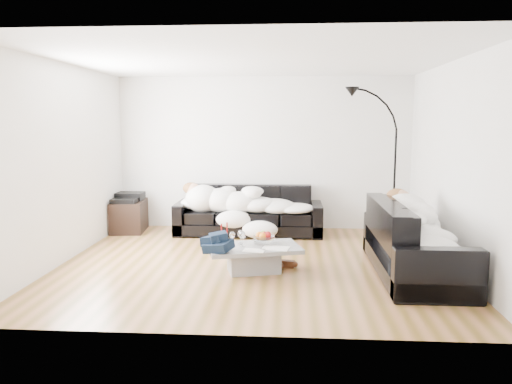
# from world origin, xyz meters

# --- Properties ---
(ground) EXTENTS (5.00, 5.00, 0.00)m
(ground) POSITION_xyz_m (0.00, 0.00, 0.00)
(ground) COLOR brown
(ground) RESTS_ON ground
(wall_back) EXTENTS (5.00, 0.02, 2.60)m
(wall_back) POSITION_xyz_m (0.00, 2.25, 1.30)
(wall_back) COLOR silver
(wall_back) RESTS_ON ground
(wall_left) EXTENTS (0.02, 4.50, 2.60)m
(wall_left) POSITION_xyz_m (-2.50, 0.00, 1.30)
(wall_left) COLOR silver
(wall_left) RESTS_ON ground
(wall_right) EXTENTS (0.02, 4.50, 2.60)m
(wall_right) POSITION_xyz_m (2.50, 0.00, 1.30)
(wall_right) COLOR silver
(wall_right) RESTS_ON ground
(ceiling) EXTENTS (5.00, 5.00, 0.00)m
(ceiling) POSITION_xyz_m (0.00, 0.00, 2.60)
(ceiling) COLOR white
(ceiling) RESTS_ON ground
(sofa_back) EXTENTS (2.39, 0.83, 0.78)m
(sofa_back) POSITION_xyz_m (-0.22, 1.73, 0.39)
(sofa_back) COLOR black
(sofa_back) RESTS_ON ground
(sofa_right) EXTENTS (0.92, 2.15, 0.87)m
(sofa_right) POSITION_xyz_m (1.97, -0.34, 0.44)
(sofa_right) COLOR black
(sofa_right) RESTS_ON ground
(sleeper_back) EXTENTS (2.03, 0.70, 0.41)m
(sleeper_back) POSITION_xyz_m (-0.22, 1.68, 0.62)
(sleeper_back) COLOR white
(sleeper_back) RESTS_ON sofa_back
(sleeper_right) EXTENTS (0.78, 1.84, 0.45)m
(sleeper_right) POSITION_xyz_m (1.97, -0.34, 0.65)
(sleeper_right) COLOR white
(sleeper_right) RESTS_ON sofa_right
(teal_cushion) EXTENTS (0.42, 0.38, 0.20)m
(teal_cushion) POSITION_xyz_m (1.91, 0.32, 0.72)
(teal_cushion) COLOR #0F686E
(teal_cushion) RESTS_ON sofa_right
(coffee_table) EXTENTS (1.25, 0.92, 0.32)m
(coffee_table) POSITION_xyz_m (0.02, -0.38, 0.16)
(coffee_table) COLOR #939699
(coffee_table) RESTS_ON ground
(fruit_bowl) EXTENTS (0.34, 0.34, 0.16)m
(fruit_bowl) POSITION_xyz_m (0.14, -0.25, 0.41)
(fruit_bowl) COLOR white
(fruit_bowl) RESTS_ON coffee_table
(wine_glass_a) EXTENTS (0.09, 0.09, 0.17)m
(wine_glass_a) POSITION_xyz_m (-0.15, -0.28, 0.41)
(wine_glass_a) COLOR white
(wine_glass_a) RESTS_ON coffee_table
(wine_glass_b) EXTENTS (0.07, 0.07, 0.17)m
(wine_glass_b) POSITION_xyz_m (-0.25, -0.35, 0.41)
(wine_glass_b) COLOR white
(wine_glass_b) RESTS_ON coffee_table
(wine_glass_c) EXTENTS (0.10, 0.10, 0.19)m
(wine_glass_c) POSITION_xyz_m (-0.12, -0.41, 0.42)
(wine_glass_c) COLOR white
(wine_glass_c) RESTS_ON coffee_table
(candle_left) EXTENTS (0.05, 0.05, 0.23)m
(candle_left) POSITION_xyz_m (-0.40, -0.21, 0.44)
(candle_left) COLOR maroon
(candle_left) RESTS_ON coffee_table
(candle_right) EXTENTS (0.06, 0.06, 0.24)m
(candle_right) POSITION_xyz_m (-0.34, -0.17, 0.45)
(candle_right) COLOR maroon
(candle_right) RESTS_ON coffee_table
(newspaper_a) EXTENTS (0.35, 0.29, 0.01)m
(newspaper_a) POSITION_xyz_m (0.29, -0.48, 0.33)
(newspaper_a) COLOR silver
(newspaper_a) RESTS_ON coffee_table
(newspaper_b) EXTENTS (0.28, 0.21, 0.01)m
(newspaper_b) POSITION_xyz_m (0.04, -0.61, 0.33)
(newspaper_b) COLOR silver
(newspaper_b) RESTS_ON coffee_table
(navy_jacket) EXTENTS (0.33, 0.28, 0.17)m
(navy_jacket) POSITION_xyz_m (-0.40, -0.65, 0.49)
(navy_jacket) COLOR black
(navy_jacket) RESTS_ON coffee_table
(shoes) EXTENTS (0.48, 0.39, 0.10)m
(shoes) POSITION_xyz_m (0.31, -0.23, 0.05)
(shoes) COLOR #472311
(shoes) RESTS_ON ground
(av_cabinet) EXTENTS (0.60, 0.81, 0.52)m
(av_cabinet) POSITION_xyz_m (-2.26, 1.80, 0.26)
(av_cabinet) COLOR black
(av_cabinet) RESTS_ON ground
(stereo) EXTENTS (0.44, 0.34, 0.13)m
(stereo) POSITION_xyz_m (-2.26, 1.80, 0.58)
(stereo) COLOR black
(stereo) RESTS_ON av_cabinet
(floor_lamp) EXTENTS (0.82, 0.60, 2.11)m
(floor_lamp) POSITION_xyz_m (2.16, 1.90, 1.05)
(floor_lamp) COLOR black
(floor_lamp) RESTS_ON ground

